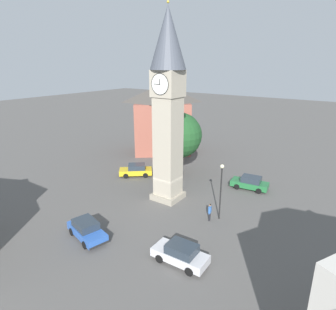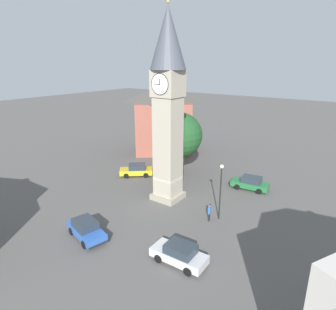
# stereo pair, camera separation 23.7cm
# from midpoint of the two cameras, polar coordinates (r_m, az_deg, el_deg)

# --- Properties ---
(ground_plane) EXTENTS (200.00, 200.00, 0.00)m
(ground_plane) POSITION_cam_midpoint_polar(r_m,az_deg,el_deg) (31.27, -0.22, -8.51)
(ground_plane) COLOR #565451
(clock_tower) EXTENTS (3.41, 3.41, 19.04)m
(clock_tower) POSITION_cam_midpoint_polar(r_m,az_deg,el_deg) (28.16, -0.25, 12.20)
(clock_tower) COLOR gray
(clock_tower) RESTS_ON ground
(car_blue_kerb) EXTENTS (4.19, 1.93, 1.53)m
(car_blue_kerb) POSITION_cam_midpoint_polar(r_m,az_deg,el_deg) (21.93, 2.14, -18.91)
(car_blue_kerb) COLOR silver
(car_blue_kerb) RESTS_ON ground
(car_silver_kerb) EXTENTS (4.25, 3.94, 1.53)m
(car_silver_kerb) POSITION_cam_midpoint_polar(r_m,az_deg,el_deg) (37.12, -6.54, -2.98)
(car_silver_kerb) COLOR gold
(car_silver_kerb) RESTS_ON ground
(car_red_corner) EXTENTS (4.30, 2.17, 1.53)m
(car_red_corner) POSITION_cam_midpoint_polar(r_m,az_deg,el_deg) (34.37, 15.71, -5.31)
(car_red_corner) COLOR #236B38
(car_red_corner) RESTS_ON ground
(car_white_side) EXTENTS (4.41, 2.63, 1.53)m
(car_white_side) POSITION_cam_midpoint_polar(r_m,az_deg,el_deg) (25.44, -16.05, -13.98)
(car_white_side) COLOR #2D5BB7
(car_white_side) RESTS_ON ground
(pedestrian) EXTENTS (0.28, 0.55, 1.69)m
(pedestrian) POSITION_cam_midpoint_polar(r_m,az_deg,el_deg) (26.98, 8.02, -10.85)
(pedestrian) COLOR black
(pedestrian) RESTS_ON ground
(tree) EXTENTS (5.68, 5.68, 8.08)m
(tree) POSITION_cam_midpoint_polar(r_m,az_deg,el_deg) (36.00, 2.03, 3.91)
(tree) COLOR brown
(tree) RESTS_ON ground
(building_corner_back) EXTENTS (11.08, 10.69, 10.80)m
(building_corner_back) POSITION_cam_midpoint_polar(r_m,az_deg,el_deg) (45.84, -1.32, 7.30)
(building_corner_back) COLOR #995142
(building_corner_back) RESTS_ON ground
(lamp_post) EXTENTS (0.36, 0.36, 5.36)m
(lamp_post) POSITION_cam_midpoint_polar(r_m,az_deg,el_deg) (26.32, 10.21, -5.56)
(lamp_post) COLOR black
(lamp_post) RESTS_ON ground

